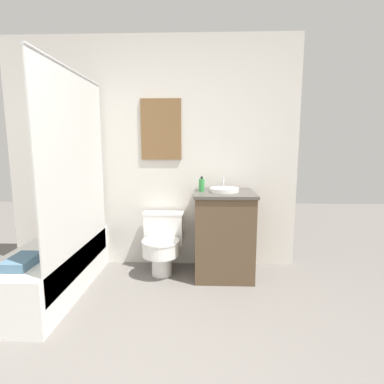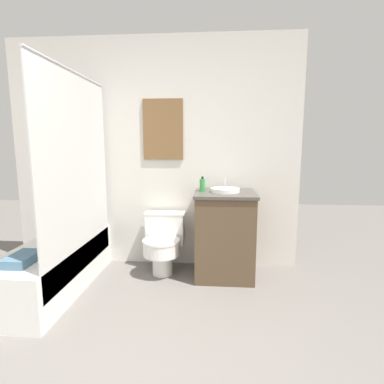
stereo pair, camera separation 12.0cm
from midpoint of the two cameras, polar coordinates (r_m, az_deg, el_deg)
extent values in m
cube|color=silver|center=(3.37, -8.78, 7.10)|extent=(3.20, 0.05, 2.50)
cube|color=brown|center=(3.32, -6.97, 11.76)|extent=(0.44, 0.02, 0.65)
cube|color=silver|center=(3.31, -6.98, 11.76)|extent=(0.41, 0.01, 0.62)
cube|color=white|center=(3.15, -26.09, -13.13)|extent=(0.57, 1.44, 0.43)
cube|color=silver|center=(2.83, -22.25, 2.73)|extent=(0.01, 1.33, 1.74)
cylinder|color=#B7B7BC|center=(2.88, -23.35, 20.64)|extent=(0.02, 1.33, 0.02)
cube|color=slate|center=(2.72, -30.80, -11.34)|extent=(0.19, 0.30, 0.07)
cylinder|color=white|center=(3.25, -6.86, -13.47)|extent=(0.21, 0.21, 0.23)
cylinder|color=white|center=(3.14, -7.06, -10.66)|extent=(0.37, 0.37, 0.14)
cylinder|color=white|center=(3.12, -7.08, -9.28)|extent=(0.38, 0.38, 0.02)
cube|color=white|center=(3.32, -6.48, -7.06)|extent=(0.41, 0.16, 0.34)
cube|color=white|center=(3.27, -6.53, -4.06)|extent=(0.43, 0.17, 0.02)
cube|color=brown|center=(3.13, 4.95, -8.28)|extent=(0.58, 0.53, 0.85)
cube|color=#4C4742|center=(3.03, 5.06, -0.31)|extent=(0.61, 0.56, 0.03)
cylinder|color=white|center=(3.05, 5.05, 0.40)|extent=(0.29, 0.29, 0.04)
cylinder|color=silver|center=(3.21, 4.90, 1.65)|extent=(0.02, 0.02, 0.13)
cylinder|color=green|center=(3.07, 0.73, 1.32)|extent=(0.06, 0.06, 0.13)
cylinder|color=black|center=(3.06, 0.73, 2.74)|extent=(0.02, 0.02, 0.02)
camera|label=1|loc=(0.06, -91.20, -0.19)|focal=28.00mm
camera|label=2|loc=(0.06, 88.80, 0.19)|focal=28.00mm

